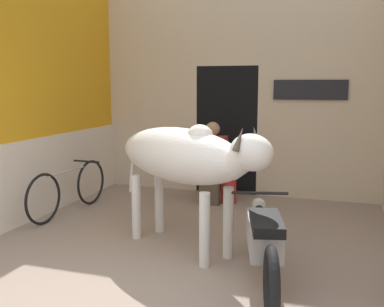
% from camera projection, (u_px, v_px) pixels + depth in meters
% --- Properties ---
extents(wall_left_shopfront, '(0.25, 4.14, 3.92)m').
position_uv_depth(wall_left_shopfront, '(31.00, 79.00, 6.03)').
color(wall_left_shopfront, orange).
rests_on(wall_left_shopfront, ground_plane).
extents(wall_back_with_doorway, '(4.57, 0.93, 3.92)m').
position_uv_depth(wall_back_with_doorway, '(236.00, 93.00, 7.53)').
color(wall_back_with_doorway, beige).
rests_on(wall_back_with_doorway, ground_plane).
extents(cow, '(2.14, 1.47, 1.45)m').
position_uv_depth(cow, '(185.00, 157.00, 4.85)').
color(cow, silver).
rests_on(cow, ground_plane).
extents(motorcycle_near, '(0.70, 1.99, 0.73)m').
position_uv_depth(motorcycle_near, '(264.00, 239.00, 4.11)').
color(motorcycle_near, black).
rests_on(motorcycle_near, ground_plane).
extents(bicycle, '(0.44, 1.76, 0.69)m').
position_uv_depth(bicycle, '(69.00, 189.00, 6.35)').
color(bicycle, black).
rests_on(bicycle, ground_plane).
extents(shopkeeper_seated, '(0.43, 0.34, 1.25)m').
position_uv_depth(shopkeeper_seated, '(212.00, 160.00, 6.88)').
color(shopkeeper_seated, brown).
rests_on(shopkeeper_seated, ground_plane).
extents(plastic_stool, '(0.34, 0.34, 0.46)m').
position_uv_depth(plastic_stool, '(228.00, 187.00, 6.92)').
color(plastic_stool, red).
rests_on(plastic_stool, ground_plane).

